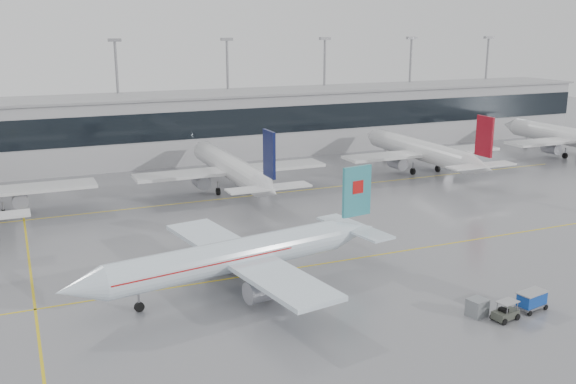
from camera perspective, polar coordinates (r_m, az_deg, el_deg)
name	(u,v)px	position (r m, az deg, el deg)	size (l,w,h in m)	color
ground	(332,262)	(69.67, 3.97, -6.24)	(320.00, 320.00, 0.00)	slate
taxi_line_main	(332,262)	(69.67, 3.97, -6.24)	(120.00, 0.25, 0.01)	gold
taxi_line_north	(240,197)	(96.01, -4.29, -0.44)	(120.00, 0.25, 0.01)	gold
taxi_line_cross	(29,256)	(76.74, -22.06, -5.33)	(0.25, 60.00, 0.01)	gold
terminal	(184,128)	(124.89, -9.24, 5.68)	(180.00, 15.00, 12.00)	#A2A2A6
terminal_glass	(194,125)	(117.45, -8.34, 5.91)	(180.00, 0.20, 5.00)	black
terminal_roof	(183,95)	(124.13, -9.36, 8.51)	(182.00, 16.00, 0.40)	gray
light_masts	(175,86)	(129.82, -10.05, 9.23)	(156.40, 1.00, 22.60)	gray
air_canada_jet	(242,255)	(62.22, -4.13, -5.62)	(33.95, 26.77, 10.40)	silver
parked_jet_c	(231,168)	(98.54, -5.05, 2.15)	(29.64, 36.96, 11.72)	silver
parked_jet_d	(422,151)	(114.29, 11.85, 3.59)	(29.64, 36.96, 11.72)	silver
parked_jet_e	(572,138)	(137.34, 23.92, 4.44)	(29.64, 36.96, 11.72)	silver
baggage_tug	(505,313)	(59.35, 18.75, -10.19)	(3.53, 1.82, 1.68)	#3B3E35
baggage_cart	(532,299)	(61.89, 20.85, -8.90)	(3.07, 2.06, 1.75)	gray
gse_unit	(477,307)	(59.33, 16.46, -9.81)	(1.56, 1.45, 1.56)	gray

